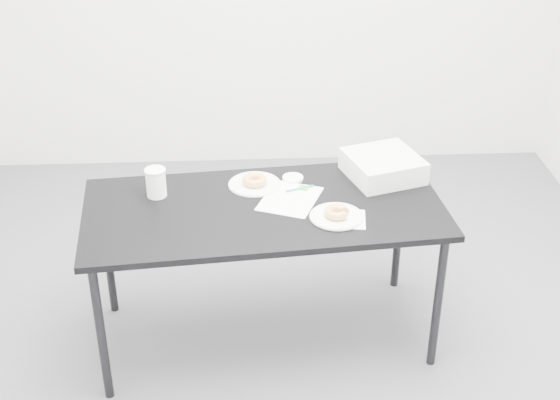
{
  "coord_description": "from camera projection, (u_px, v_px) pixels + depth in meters",
  "views": [
    {
      "loc": [
        -0.18,
        -3.09,
        2.54
      ],
      "look_at": [
        -0.01,
        0.02,
        0.78
      ],
      "focal_mm": 50.0,
      "sensor_mm": 36.0,
      "label": 1
    }
  ],
  "objects": [
    {
      "name": "floor",
      "position": [
        282.0,
        335.0,
        3.94
      ],
      "size": [
        4.0,
        4.0,
        0.0
      ],
      "primitive_type": "plane",
      "color": "#535359",
      "rests_on": "ground"
    },
    {
      "name": "scorecard",
      "position": [
        290.0,
        199.0,
        3.63
      ],
      "size": [
        0.34,
        0.38,
        0.0
      ],
      "primitive_type": "cube",
      "rotation": [
        0.0,
        0.0,
        -0.39
      ],
      "color": "white",
      "rests_on": "table"
    },
    {
      "name": "table",
      "position": [
        264.0,
        217.0,
        3.6
      ],
      "size": [
        1.71,
        0.92,
        0.75
      ],
      "rotation": [
        0.0,
        0.0,
        0.09
      ],
      "color": "black",
      "rests_on": "floor"
    },
    {
      "name": "donut_far",
      "position": [
        255.0,
        180.0,
        3.74
      ],
      "size": [
        0.12,
        0.12,
        0.04
      ],
      "primitive_type": "torus",
      "rotation": [
        0.0,
        0.0,
        0.02
      ],
      "color": "#CE8241",
      "rests_on": "plate_far"
    },
    {
      "name": "cup_lid",
      "position": [
        293.0,
        178.0,
        3.8
      ],
      "size": [
        0.1,
        0.1,
        0.01
      ],
      "primitive_type": "cylinder",
      "color": "white",
      "rests_on": "table"
    },
    {
      "name": "donut_near",
      "position": [
        337.0,
        212.0,
        3.47
      ],
      "size": [
        0.14,
        0.14,
        0.04
      ],
      "primitive_type": "torus",
      "rotation": [
        0.0,
        0.0,
        -0.27
      ],
      "color": "#CE8241",
      "rests_on": "plate_near"
    },
    {
      "name": "plate_far",
      "position": [
        255.0,
        184.0,
        3.75
      ],
      "size": [
        0.25,
        0.25,
        0.01
      ],
      "primitive_type": "cylinder",
      "color": "white",
      "rests_on": "table"
    },
    {
      "name": "logo_patch",
      "position": [
        303.0,
        188.0,
        3.72
      ],
      "size": [
        0.06,
        0.06,
        0.0
      ],
      "primitive_type": "cube",
      "rotation": [
        0.0,
        0.0,
        -0.39
      ],
      "color": "green",
      "rests_on": "scorecard"
    },
    {
      "name": "plate_near",
      "position": [
        337.0,
        217.0,
        3.48
      ],
      "size": [
        0.24,
        0.24,
        0.01
      ],
      "primitive_type": "cylinder",
      "color": "white",
      "rests_on": "napkin"
    },
    {
      "name": "coffee_cup",
      "position": [
        156.0,
        182.0,
        3.63
      ],
      "size": [
        0.09,
        0.09,
        0.14
      ],
      "primitive_type": "cylinder",
      "color": "white",
      "rests_on": "table"
    },
    {
      "name": "napkin",
      "position": [
        346.0,
        219.0,
        3.47
      ],
      "size": [
        0.19,
        0.19,
        0.0
      ],
      "primitive_type": "cube",
      "rotation": [
        0.0,
        0.0,
        -0.13
      ],
      "color": "white",
      "rests_on": "table"
    },
    {
      "name": "bakery_box",
      "position": [
        383.0,
        166.0,
        3.81
      ],
      "size": [
        0.41,
        0.41,
        0.11
      ],
      "primitive_type": "cube",
      "rotation": [
        0.0,
        0.0,
        0.31
      ],
      "color": "silver",
      "rests_on": "table"
    },
    {
      "name": "pen",
      "position": [
        300.0,
        189.0,
        3.71
      ],
      "size": [
        0.14,
        0.06,
        0.01
      ],
      "primitive_type": "cylinder",
      "rotation": [
        0.0,
        1.57,
        0.36
      ],
      "color": "#0C7F89",
      "rests_on": "scorecard"
    }
  ]
}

